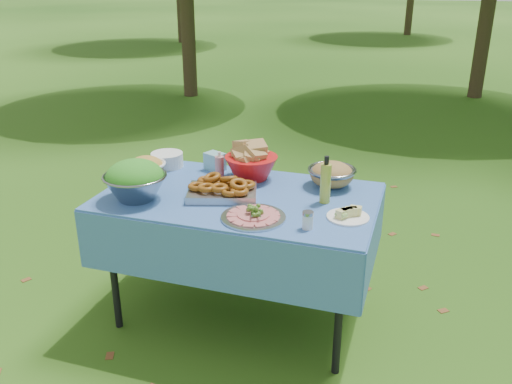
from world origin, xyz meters
TOP-DOWN VIEW (x-y plane):
  - ground at (0.00, 0.00)m, footprint 80.00×80.00m
  - picnic_table at (0.00, 0.00)m, footprint 1.46×0.86m
  - salad_bowl at (-0.50, -0.22)m, footprint 0.40×0.40m
  - pasta_bowl_white at (-0.61, 0.10)m, footprint 0.28×0.28m
  - plate_stack at (-0.58, 0.30)m, footprint 0.21×0.21m
  - wipes_box at (-0.27, 0.34)m, footprint 0.14×0.12m
  - sanitizer_bottle at (-0.20, 0.24)m, footprint 0.07×0.07m
  - bread_bowl at (-0.02, 0.27)m, footprint 0.37×0.37m
  - pasta_bowl_steel at (0.45, 0.29)m, footprint 0.34×0.34m
  - fried_tray at (-0.08, -0.04)m, footprint 0.42×0.35m
  - charcuterie_platter at (0.16, -0.25)m, footprint 0.40×0.40m
  - oil_bottle at (0.46, 0.05)m, footprint 0.07×0.07m
  - cheese_plate at (0.60, -0.11)m, footprint 0.26×0.26m
  - shaker at (0.44, -0.28)m, footprint 0.06×0.06m

SIDE VIEW (x-z plane):
  - ground at x=0.00m, z-range 0.00..0.00m
  - picnic_table at x=0.00m, z-range 0.00..0.76m
  - cheese_plate at x=0.60m, z-range 0.76..0.82m
  - charcuterie_platter at x=0.16m, z-range 0.76..0.83m
  - fried_tray at x=-0.08m, z-range 0.76..0.85m
  - shaker at x=0.44m, z-range 0.76..0.85m
  - plate_stack at x=-0.58m, z-range 0.76..0.85m
  - wipes_box at x=-0.27m, z-range 0.76..0.87m
  - pasta_bowl_white at x=-0.61m, z-range 0.76..0.89m
  - pasta_bowl_steel at x=0.45m, z-range 0.76..0.90m
  - sanitizer_bottle at x=-0.20m, z-range 0.76..0.91m
  - bread_bowl at x=-0.02m, z-range 0.76..0.96m
  - salad_bowl at x=-0.50m, z-range 0.76..0.98m
  - oil_bottle at x=0.46m, z-range 0.76..1.01m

